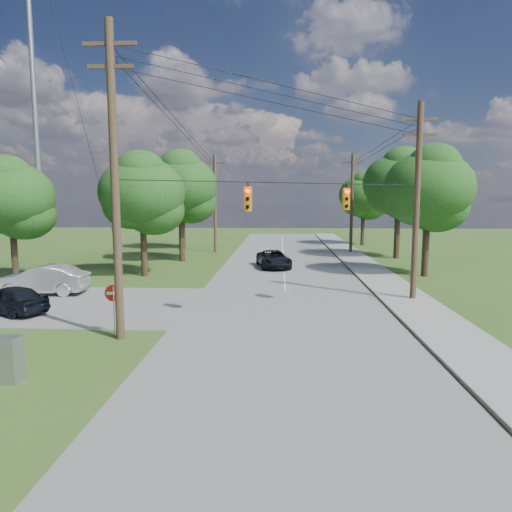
# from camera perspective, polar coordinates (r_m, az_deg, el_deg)

# --- Properties ---
(ground) EXTENTS (140.00, 140.00, 0.00)m
(ground) POSITION_cam_1_polar(r_m,az_deg,el_deg) (17.69, -2.55, -10.89)
(ground) COLOR #32571D
(ground) RESTS_ON ground
(main_road) EXTENTS (10.00, 100.00, 0.03)m
(main_road) POSITION_cam_1_polar(r_m,az_deg,el_deg) (22.42, 3.83, -6.97)
(main_road) COLOR gray
(main_road) RESTS_ON ground
(sidewalk_east) EXTENTS (2.60, 100.00, 0.12)m
(sidewalk_east) POSITION_cam_1_polar(r_m,az_deg,el_deg) (23.49, 20.52, -6.65)
(sidewalk_east) COLOR gray
(sidewalk_east) RESTS_ON ground
(pole_sw) EXTENTS (2.00, 0.32, 12.00)m
(pole_sw) POSITION_cam_1_polar(r_m,az_deg,el_deg) (18.26, -17.25, 9.20)
(pole_sw) COLOR #4F3828
(pole_sw) RESTS_ON ground
(pole_ne) EXTENTS (2.00, 0.32, 10.50)m
(pole_ne) POSITION_cam_1_polar(r_m,az_deg,el_deg) (25.78, 19.47, 6.72)
(pole_ne) COLOR #4F3828
(pole_ne) RESTS_ON ground
(pole_north_e) EXTENTS (2.00, 0.32, 10.00)m
(pole_north_e) POSITION_cam_1_polar(r_m,az_deg,el_deg) (47.30, 11.89, 6.56)
(pole_north_e) COLOR #4F3828
(pole_north_e) RESTS_ON ground
(pole_north_w) EXTENTS (2.00, 0.32, 10.00)m
(pole_north_w) POSITION_cam_1_polar(r_m,az_deg,el_deg) (47.21, -5.14, 6.68)
(pole_north_w) COLOR #4F3828
(pole_north_w) RESTS_ON ground
(power_lines) EXTENTS (13.93, 29.62, 4.93)m
(power_lines) POSITION_cam_1_polar(r_m,az_deg,el_deg) (28.52, 2.76, 14.54)
(power_lines) COLOR black
(power_lines) RESTS_ON ground
(traffic_signals) EXTENTS (4.91, 3.27, 1.05)m
(traffic_signals) POSITION_cam_1_polar(r_m,az_deg,el_deg) (21.19, 5.49, 7.17)
(traffic_signals) COLOR orange
(traffic_signals) RESTS_ON ground
(radio_mast) EXTENTS (0.70, 0.70, 45.00)m
(radio_mast) POSITION_cam_1_polar(r_m,az_deg,el_deg) (73.20, -26.14, 19.87)
(radio_mast) COLOR gray
(radio_mast) RESTS_ON ground
(tree_w_near) EXTENTS (6.00, 6.00, 8.40)m
(tree_w_near) POSITION_cam_1_polar(r_m,az_deg,el_deg) (33.18, -14.04, 7.70)
(tree_w_near) COLOR #3D2A1E
(tree_w_near) RESTS_ON ground
(tree_w_mid) EXTENTS (6.40, 6.40, 9.22)m
(tree_w_mid) POSITION_cam_1_polar(r_m,az_deg,el_deg) (40.69, -9.39, 8.59)
(tree_w_mid) COLOR #3D2A1E
(tree_w_mid) RESTS_ON ground
(tree_w_far) EXTENTS (6.00, 6.00, 8.73)m
(tree_w_far) POSITION_cam_1_polar(r_m,az_deg,el_deg) (50.87, -9.18, 7.91)
(tree_w_far) COLOR #3D2A1E
(tree_w_far) RESTS_ON ground
(tree_e_near) EXTENTS (6.20, 6.20, 8.81)m
(tree_e_near) POSITION_cam_1_polar(r_m,az_deg,el_deg) (34.35, 20.74, 7.98)
(tree_e_near) COLOR #3D2A1E
(tree_e_near) RESTS_ON ground
(tree_e_mid) EXTENTS (6.60, 6.60, 9.64)m
(tree_e_mid) POSITION_cam_1_polar(r_m,az_deg,el_deg) (44.12, 17.43, 8.67)
(tree_e_mid) COLOR #3D2A1E
(tree_e_mid) RESTS_ON ground
(tree_e_far) EXTENTS (5.80, 5.80, 8.32)m
(tree_e_far) POSITION_cam_1_polar(r_m,az_deg,el_deg) (55.62, 13.30, 7.40)
(tree_e_far) COLOR #3D2A1E
(tree_e_far) RESTS_ON ground
(tree_cross_n) EXTENTS (5.60, 5.60, 7.91)m
(tree_cross_n) POSITION_cam_1_polar(r_m,az_deg,el_deg) (34.15, -28.32, 6.49)
(tree_cross_n) COLOR #3D2A1E
(tree_cross_n) RESTS_ON ground
(car_cross_dark) EXTENTS (4.34, 3.09, 1.37)m
(car_cross_dark) POSITION_cam_1_polar(r_m,az_deg,el_deg) (24.82, -28.38, -4.77)
(car_cross_dark) COLOR black
(car_cross_dark) RESTS_ON cross_road
(car_cross_silver) EXTENTS (5.16, 2.05, 1.67)m
(car_cross_silver) POSITION_cam_1_polar(r_m,az_deg,el_deg) (28.92, -25.16, -2.71)
(car_cross_silver) COLOR #ADB0B4
(car_cross_silver) RESTS_ON cross_road
(car_main_north) EXTENTS (3.16, 5.26, 1.37)m
(car_main_north) POSITION_cam_1_polar(r_m,az_deg,el_deg) (36.43, 2.22, -0.38)
(car_main_north) COLOR black
(car_main_north) RESTS_ON main_road
(control_cabinet) EXTENTS (0.80, 0.60, 1.40)m
(control_cabinet) POSITION_cam_1_polar(r_m,az_deg,el_deg) (15.84, -28.65, -11.29)
(control_cabinet) COLOR gray
(control_cabinet) RESTS_ON ground
(do_not_enter_sign) EXTENTS (0.69, 0.14, 2.07)m
(do_not_enter_sign) POSITION_cam_1_polar(r_m,az_deg,el_deg) (19.24, -17.39, -5.02)
(do_not_enter_sign) COLOR gray
(do_not_enter_sign) RESTS_ON ground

